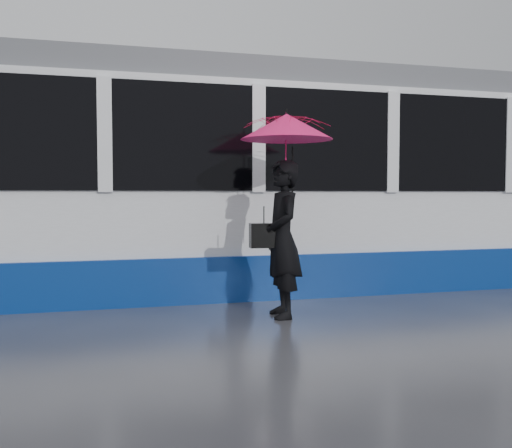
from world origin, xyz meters
name	(u,v)px	position (x,y,z in m)	size (l,w,h in m)	color
ground	(217,325)	(0.00, 0.00, 0.00)	(90.00, 90.00, 0.00)	#2D2D32
rails	(184,288)	(0.00, 2.50, 0.01)	(34.00, 1.51, 0.02)	#3F3D38
woman	(282,239)	(0.84, 0.22, 0.93)	(0.68, 0.44, 1.85)	black
umbrella	(287,145)	(0.89, 0.22, 2.03)	(1.14, 1.14, 1.25)	#EE146A
handbag	(264,235)	(0.62, 0.24, 0.97)	(0.34, 0.16, 0.47)	black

